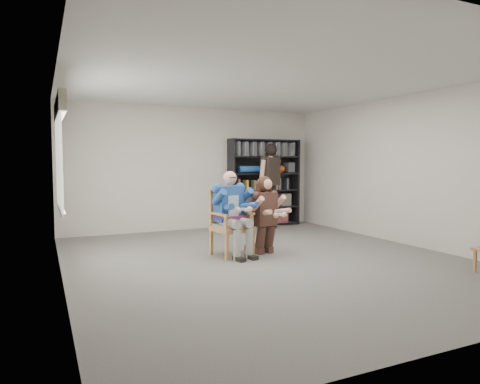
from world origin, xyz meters
name	(u,v)px	position (x,y,z in m)	size (l,w,h in m)	color
room_shell	(268,172)	(0.00, 0.00, 1.40)	(6.00, 7.00, 2.80)	silver
floor	(267,260)	(0.00, 0.00, 0.00)	(6.00, 7.00, 0.01)	#605E59
window_left	(60,157)	(-2.95, 1.00, 1.63)	(0.16, 2.00, 1.75)	white
armchair	(232,223)	(-0.38, 0.53, 0.55)	(0.63, 0.61, 1.09)	#AD6036
seated_man	(232,213)	(-0.38, 0.53, 0.71)	(0.61, 0.85, 1.42)	#274F8F
kneeling_woman	(266,216)	(0.20, 0.41, 0.65)	(0.55, 0.87, 1.30)	#3D241E
bookshelf	(264,183)	(1.70, 3.28, 1.05)	(1.80, 0.38, 2.10)	black
standing_man	(270,187)	(1.57, 2.74, 0.98)	(0.60, 0.33, 1.95)	black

